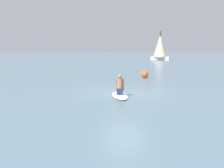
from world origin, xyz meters
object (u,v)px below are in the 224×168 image
object	(u,v)px
buoy_marker	(145,74)
person_paddler	(120,85)
surfboard	(120,95)
sailboat_near_left	(160,46)

from	to	relation	value
buoy_marker	person_paddler	bearing A→B (deg)	25.85
person_paddler	buoy_marker	size ratio (longest dim) A/B	1.69
surfboard	sailboat_near_left	xyz separation A→B (m)	(-44.37, -23.48, 2.76)
surfboard	buoy_marker	distance (m)	9.63
person_paddler	sailboat_near_left	size ratio (longest dim) A/B	0.16
sailboat_near_left	buoy_marker	xyz separation A→B (m)	(35.70, 19.28, -2.52)
buoy_marker	surfboard	bearing A→B (deg)	25.85
person_paddler	buoy_marker	xyz separation A→B (m)	(-8.67, -4.20, -0.24)
person_paddler	sailboat_near_left	distance (m)	50.25
surfboard	sailboat_near_left	world-z (taller)	sailboat_near_left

